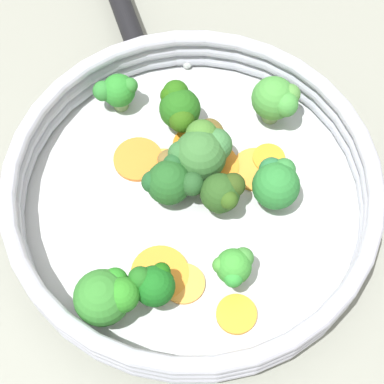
# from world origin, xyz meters

# --- Properties ---
(ground_plane) EXTENTS (4.00, 4.00, 0.00)m
(ground_plane) POSITION_xyz_m (0.00, 0.00, 0.00)
(ground_plane) COLOR gray
(skillet) EXTENTS (0.30, 0.30, 0.02)m
(skillet) POSITION_xyz_m (0.00, 0.00, 0.01)
(skillet) COLOR #B2B5B7
(skillet) RESTS_ON ground_plane
(skillet_rim_wall) EXTENTS (0.31, 0.31, 0.04)m
(skillet_rim_wall) POSITION_xyz_m (0.00, 0.00, 0.04)
(skillet_rim_wall) COLOR #ACADBE
(skillet_rim_wall) RESTS_ON skillet
(skillet_rivet_left) EXTENTS (0.01, 0.01, 0.01)m
(skillet_rivet_left) POSITION_xyz_m (0.09, 0.11, 0.02)
(skillet_rivet_left) COLOR #ADB4B3
(skillet_rivet_left) RESTS_ON skillet
(skillet_rivet_right) EXTENTS (0.01, 0.01, 0.01)m
(skillet_rivet_right) POSITION_xyz_m (0.01, 0.14, 0.02)
(skillet_rivet_right) COLOR #B0B6B3
(skillet_rivet_right) RESTS_ON skillet
(carrot_slice_0) EXTENTS (0.04, 0.04, 0.01)m
(carrot_slice_0) POSITION_xyz_m (0.08, -0.01, 0.02)
(carrot_slice_0) COLOR orange
(carrot_slice_0) RESTS_ON skillet
(carrot_slice_1) EXTENTS (0.06, 0.06, 0.00)m
(carrot_slice_1) POSITION_xyz_m (0.00, 0.04, 0.02)
(carrot_slice_1) COLOR #F59D38
(carrot_slice_1) RESTS_ON skillet
(carrot_slice_2) EXTENTS (0.05, 0.05, 0.00)m
(carrot_slice_2) POSITION_xyz_m (0.06, -0.01, 0.02)
(carrot_slice_2) COLOR orange
(carrot_slice_2) RESTS_ON skillet
(carrot_slice_3) EXTENTS (0.06, 0.06, 0.00)m
(carrot_slice_3) POSITION_xyz_m (0.03, 0.01, 0.02)
(carrot_slice_3) COLOR orange
(carrot_slice_3) RESTS_ON skillet
(carrot_slice_4) EXTENTS (0.05, 0.05, 0.00)m
(carrot_slice_4) POSITION_xyz_m (-0.01, 0.06, 0.02)
(carrot_slice_4) COLOR orange
(carrot_slice_4) RESTS_ON skillet
(carrot_slice_5) EXTENTS (0.07, 0.07, 0.00)m
(carrot_slice_5) POSITION_xyz_m (-0.06, -0.04, 0.02)
(carrot_slice_5) COLOR orange
(carrot_slice_5) RESTS_ON skillet
(carrot_slice_6) EXTENTS (0.06, 0.06, 0.01)m
(carrot_slice_6) POSITION_xyz_m (0.04, 0.04, 0.02)
(carrot_slice_6) COLOR orange
(carrot_slice_6) RESTS_ON skillet
(carrot_slice_7) EXTENTS (0.04, 0.04, 0.00)m
(carrot_slice_7) POSITION_xyz_m (-0.04, -0.10, 0.02)
(carrot_slice_7) COLOR orange
(carrot_slice_7) RESTS_ON skillet
(carrot_slice_8) EXTENTS (0.04, 0.04, 0.00)m
(carrot_slice_8) POSITION_xyz_m (-0.05, -0.05, 0.02)
(carrot_slice_8) COLOR #F79639
(carrot_slice_8) RESTS_ON skillet
(broccoli_floret_0) EXTENTS (0.05, 0.05, 0.05)m
(broccoli_floret_0) POSITION_xyz_m (0.03, 0.02, 0.04)
(broccoli_floret_0) COLOR #82B06F
(broccoli_floret_0) RESTS_ON skillet
(broccoli_floret_1) EXTENTS (0.05, 0.05, 0.05)m
(broccoli_floret_1) POSITION_xyz_m (-0.11, -0.03, 0.05)
(broccoli_floret_1) COLOR #8DA763
(broccoli_floret_1) RESTS_ON skillet
(broccoli_floret_2) EXTENTS (0.04, 0.04, 0.05)m
(broccoli_floret_2) POSITION_xyz_m (0.11, 0.02, 0.05)
(broccoli_floret_2) COLOR #799B58
(broccoli_floret_2) RESTS_ON skillet
(broccoli_floret_3) EXTENTS (0.04, 0.04, 0.04)m
(broccoli_floret_3) POSITION_xyz_m (-0.01, 0.02, 0.04)
(broccoli_floret_3) COLOR #5F884E
(broccoli_floret_3) RESTS_ON skillet
(broccoli_floret_4) EXTENTS (0.03, 0.04, 0.05)m
(broccoli_floret_4) POSITION_xyz_m (-0.08, -0.05, 0.05)
(broccoli_floret_4) COLOR #72A554
(broccoli_floret_4) RESTS_ON skillet
(broccoli_floret_5) EXTENTS (0.03, 0.03, 0.04)m
(broccoli_floret_5) POSITION_xyz_m (0.01, 0.12, 0.04)
(broccoli_floret_5) COLOR #7C9C59
(broccoli_floret_5) RESTS_ON skillet
(broccoli_floret_6) EXTENTS (0.04, 0.05, 0.05)m
(broccoli_floret_6) POSITION_xyz_m (0.04, 0.07, 0.04)
(broccoli_floret_6) COLOR #89B76F
(broccoli_floret_6) RESTS_ON skillet
(broccoli_floret_7) EXTENTS (0.04, 0.04, 0.04)m
(broccoli_floret_7) POSITION_xyz_m (0.01, -0.02, 0.04)
(broccoli_floret_7) COLOR #84B066
(broccoli_floret_7) RESTS_ON skillet
(broccoli_floret_8) EXTENTS (0.04, 0.04, 0.05)m
(broccoli_floret_8) POSITION_xyz_m (0.06, -0.04, 0.04)
(broccoli_floret_8) COLOR #65924F
(broccoli_floret_8) RESTS_ON skillet
(broccoli_floret_9) EXTENTS (0.03, 0.03, 0.04)m
(broccoli_floret_9) POSITION_xyz_m (-0.02, -0.08, 0.04)
(broccoli_floret_9) COLOR #5E9450
(broccoli_floret_9) RESTS_ON skillet
(mushroom_piece_0) EXTENTS (0.04, 0.04, 0.01)m
(mushroom_piece_0) POSITION_xyz_m (0.01, 0.04, 0.02)
(mushroom_piece_0) COLOR brown
(mushroom_piece_0) RESTS_ON skillet
(mushroom_piece_1) EXTENTS (0.04, 0.04, 0.01)m
(mushroom_piece_1) POSITION_xyz_m (0.05, 0.04, 0.02)
(mushroom_piece_1) COLOR brown
(mushroom_piece_1) RESTS_ON skillet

